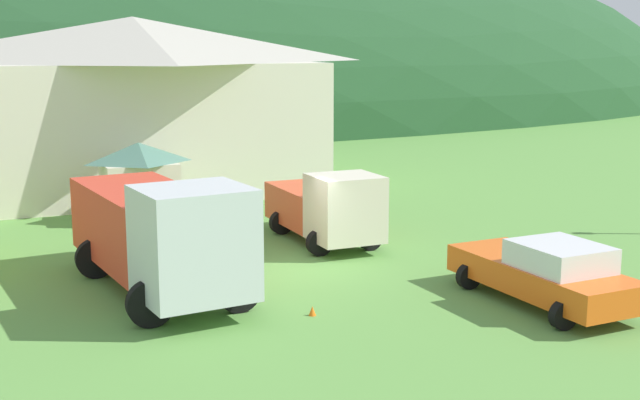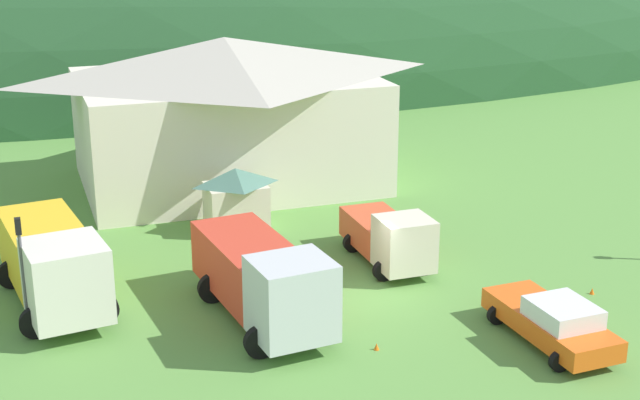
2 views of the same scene
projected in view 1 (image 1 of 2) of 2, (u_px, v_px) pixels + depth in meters
name	position (u px, v px, depth m)	size (l,w,h in m)	color
ground_plane	(301.00, 269.00, 24.31)	(200.00, 200.00, 0.00)	#5B9342
forested_hill_backdrop	(61.00, 115.00, 76.76)	(140.09, 60.00, 38.46)	#234C28
depot_building	(136.00, 101.00, 37.48)	(15.80, 11.51, 7.60)	silver
play_shed_cream	(140.00, 180.00, 30.72)	(2.82, 2.20, 2.89)	beige
tow_truck_silver	(160.00, 231.00, 21.63)	(3.80, 8.04, 3.17)	silver
light_truck_cream	(327.00, 207.00, 27.18)	(2.55, 5.46, 2.44)	beige
service_pickup_orange	(545.00, 272.00, 20.84)	(2.59, 5.40, 1.66)	orange
traffic_cone_near_pickup	(312.00, 315.00, 20.13)	(0.36, 0.36, 0.46)	orange
traffic_cone_mid_row	(581.00, 261.00, 25.13)	(0.36, 0.36, 0.47)	orange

